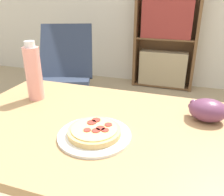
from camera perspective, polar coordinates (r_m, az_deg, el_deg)
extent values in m
cube|color=tan|center=(0.91, -1.86, -7.53)|extent=(1.19, 0.73, 0.03)
cylinder|color=tan|center=(1.56, -16.69, -9.90)|extent=(0.06, 0.06, 0.69)
cylinder|color=white|center=(0.83, -4.23, -8.93)|extent=(0.25, 0.25, 0.01)
cylinder|color=#DBB26B|center=(0.83, -4.26, -8.05)|extent=(0.19, 0.19, 0.02)
cylinder|color=#EACC7A|center=(0.82, -4.29, -7.34)|extent=(0.16, 0.16, 0.00)
cylinder|color=#A83328|center=(0.81, -5.99, -7.66)|extent=(0.03, 0.03, 0.00)
cylinder|color=#A83328|center=(0.86, -3.86, -5.30)|extent=(0.03, 0.03, 0.00)
cylinder|color=#A83328|center=(0.80, -3.88, -7.81)|extent=(0.03, 0.03, 0.00)
cylinder|color=#A83328|center=(0.83, -0.88, -6.41)|extent=(0.03, 0.03, 0.00)
cylinder|color=#A83328|center=(0.81, -2.78, -7.28)|extent=(0.03, 0.03, 0.00)
cylinder|color=#A83328|center=(0.85, -4.88, -5.87)|extent=(0.03, 0.03, 0.00)
cylinder|color=#A83328|center=(0.80, -1.67, -7.70)|extent=(0.03, 0.03, 0.00)
ellipsoid|color=#6B3856|center=(0.99, 22.09, -2.72)|extent=(0.14, 0.11, 0.09)
sphere|color=#6B3856|center=(1.01, 18.55, -1.86)|extent=(0.03, 0.03, 0.03)
sphere|color=#6B3856|center=(1.02, 22.63, -2.26)|extent=(0.02, 0.02, 0.02)
sphere|color=#6B3856|center=(0.99, 23.14, -2.30)|extent=(0.03, 0.03, 0.03)
sphere|color=#6B3856|center=(1.01, 21.49, -3.06)|extent=(0.03, 0.03, 0.03)
sphere|color=#6B3856|center=(0.99, 21.71, -1.93)|extent=(0.03, 0.03, 0.03)
sphere|color=#6B3856|center=(1.00, 18.98, -1.12)|extent=(0.03, 0.03, 0.03)
sphere|color=#6B3856|center=(0.99, 20.12, -1.40)|extent=(0.02, 0.02, 0.02)
sphere|color=#6B3856|center=(1.00, 19.54, -3.59)|extent=(0.02, 0.02, 0.02)
sphere|color=#6B3856|center=(0.95, 20.16, -3.63)|extent=(0.02, 0.02, 0.02)
cylinder|color=pink|center=(1.14, -18.32, 5.54)|extent=(0.07, 0.07, 0.24)
cylinder|color=white|center=(1.11, -19.22, 12.15)|extent=(0.05, 0.05, 0.03)
cube|color=black|center=(2.69, -10.59, -1.64)|extent=(0.69, 0.70, 0.10)
cube|color=#2D384C|center=(2.51, -11.92, 4.07)|extent=(0.71, 0.67, 0.14)
cube|color=#2D384C|center=(2.72, -10.91, 11.00)|extent=(0.68, 0.59, 0.55)
cube|color=brown|center=(3.31, 5.98, 14.39)|extent=(0.04, 0.24, 1.31)
cube|color=brown|center=(3.23, 19.66, 12.97)|extent=(0.04, 0.24, 1.31)
cube|color=brown|center=(3.36, 13.00, 14.08)|extent=(0.80, 0.01, 1.31)
cube|color=brown|center=(3.41, 11.82, 3.25)|extent=(0.73, 0.23, 0.02)
cube|color=tan|center=(3.32, 12.11, 7.00)|extent=(0.62, 0.17, 0.46)
cube|color=brown|center=(3.25, 12.76, 13.78)|extent=(0.73, 0.23, 0.02)
cube|color=#99332D|center=(3.20, 13.12, 17.93)|extent=(0.62, 0.17, 0.46)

